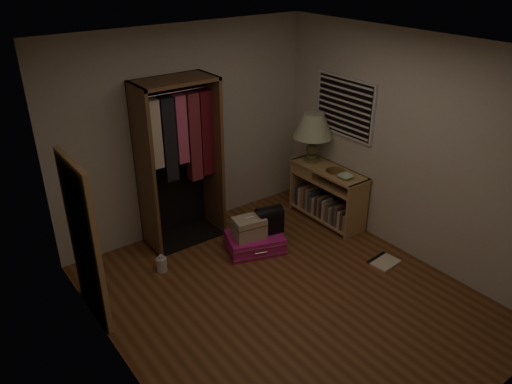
# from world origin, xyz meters

# --- Properties ---
(ground) EXTENTS (4.00, 4.00, 0.00)m
(ground) POSITION_xyz_m (0.00, 0.00, 0.00)
(ground) COLOR brown
(ground) RESTS_ON ground
(room_walls) EXTENTS (3.52, 4.02, 2.60)m
(room_walls) POSITION_xyz_m (0.08, 0.04, 1.50)
(room_walls) COLOR beige
(room_walls) RESTS_ON ground
(console_bookshelf) EXTENTS (0.42, 1.12, 0.75)m
(console_bookshelf) POSITION_xyz_m (1.53, 1.05, 0.39)
(console_bookshelf) COLOR #A78351
(console_bookshelf) RESTS_ON ground
(open_wardrobe) EXTENTS (1.06, 0.50, 2.05)m
(open_wardrobe) POSITION_xyz_m (-0.20, 1.77, 1.21)
(open_wardrobe) COLOR brown
(open_wardrobe) RESTS_ON ground
(floor_mirror) EXTENTS (0.06, 0.80, 1.70)m
(floor_mirror) POSITION_xyz_m (-1.70, 1.00, 0.85)
(floor_mirror) COLOR #AA8352
(floor_mirror) RESTS_ON ground
(pink_suitcase) EXTENTS (0.81, 0.69, 0.21)m
(pink_suitcase) POSITION_xyz_m (0.29, 0.97, 0.10)
(pink_suitcase) COLOR #BF1777
(pink_suitcase) RESTS_ON ground
(train_case) EXTENTS (0.42, 0.33, 0.27)m
(train_case) POSITION_xyz_m (0.21, 0.97, 0.34)
(train_case) COLOR tan
(train_case) RESTS_ON pink_suitcase
(black_bag) EXTENTS (0.35, 0.26, 0.34)m
(black_bag) POSITION_xyz_m (0.49, 0.93, 0.38)
(black_bag) COLOR black
(black_bag) RESTS_ON pink_suitcase
(table_lamp) EXTENTS (0.66, 0.66, 0.66)m
(table_lamp) POSITION_xyz_m (1.54, 1.35, 1.23)
(table_lamp) COLOR #4E5328
(table_lamp) RESTS_ON console_bookshelf
(brass_tray) EXTENTS (0.30, 0.30, 0.01)m
(brass_tray) POSITION_xyz_m (1.54, 0.89, 0.76)
(brass_tray) COLOR #A97C41
(brass_tray) RESTS_ON console_bookshelf
(ceramic_bowl) EXTENTS (0.18, 0.18, 0.04)m
(ceramic_bowl) POSITION_xyz_m (1.49, 0.67, 0.77)
(ceramic_bowl) COLOR #B6D9B5
(ceramic_bowl) RESTS_ON console_bookshelf
(white_jug) EXTENTS (0.13, 0.13, 0.21)m
(white_jug) POSITION_xyz_m (-0.83, 1.25, 0.09)
(white_jug) COLOR silver
(white_jug) RESTS_ON ground
(floor_book) EXTENTS (0.35, 0.29, 0.03)m
(floor_book) POSITION_xyz_m (1.35, -0.16, 0.01)
(floor_book) COLOR #EFE3C9
(floor_book) RESTS_ON ground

